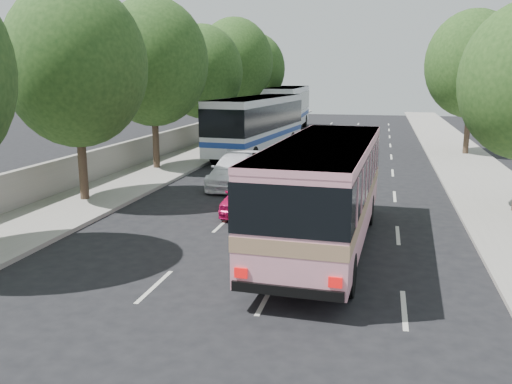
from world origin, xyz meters
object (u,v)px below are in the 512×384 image
(pink_taxi, at_px, (248,195))
(white_pickup, at_px, (234,171))
(pink_bus, at_px, (324,183))
(tour_coach_rear, at_px, (287,105))
(tour_coach_front, at_px, (258,120))

(pink_taxi, relative_size, white_pickup, 0.78)
(pink_bus, bearing_deg, tour_coach_rear, 104.30)
(pink_taxi, xyz_separation_m, tour_coach_rear, (-3.85, 30.62, 1.80))
(pink_taxi, bearing_deg, tour_coach_front, 100.32)
(pink_taxi, distance_m, white_pickup, 5.08)
(pink_bus, relative_size, tour_coach_rear, 0.76)
(white_pickup, height_order, tour_coach_rear, tour_coach_rear)
(pink_bus, relative_size, tour_coach_front, 0.81)
(tour_coach_front, bearing_deg, pink_bus, -65.67)
(white_pickup, bearing_deg, pink_taxi, -73.29)
(pink_bus, bearing_deg, white_pickup, 123.61)
(tour_coach_front, xyz_separation_m, tour_coach_rear, (-0.78, 15.49, 0.18))
(white_pickup, height_order, tour_coach_front, tour_coach_front)
(pink_bus, height_order, tour_coach_rear, tour_coach_rear)
(white_pickup, bearing_deg, tour_coach_rear, 89.75)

